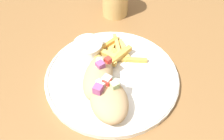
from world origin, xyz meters
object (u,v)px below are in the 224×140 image
at_px(fries_pile, 115,53).
at_px(sauce_ramekin, 88,47).
at_px(plate, 112,77).
at_px(pita_sandwich_far, 98,77).
at_px(pita_sandwich_near, 109,100).

height_order(fries_pile, sauce_ramekin, sauce_ramekin).
xyz_separation_m(plate, sauce_ramekin, (0.03, 0.09, 0.02)).
bearing_deg(fries_pile, plate, -154.32).
height_order(plate, pita_sandwich_far, pita_sandwich_far).
bearing_deg(pita_sandwich_far, pita_sandwich_near, -148.66).
distance_m(pita_sandwich_far, fries_pile, 0.10).
distance_m(pita_sandwich_near, pita_sandwich_far, 0.06).
distance_m(plate, pita_sandwich_near, 0.09).
height_order(pita_sandwich_far, sauce_ramekin, pita_sandwich_far).
bearing_deg(sauce_ramekin, pita_sandwich_near, -130.44).
bearing_deg(pita_sandwich_near, sauce_ramekin, 4.94).
distance_m(fries_pile, sauce_ramekin, 0.07).
bearing_deg(pita_sandwich_far, plate, -39.68).
distance_m(plate, sauce_ramekin, 0.10).
distance_m(pita_sandwich_near, fries_pile, 0.15).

